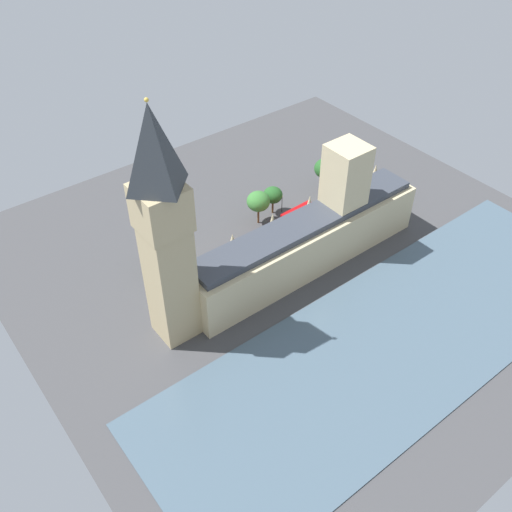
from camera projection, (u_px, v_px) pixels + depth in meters
ground_plane at (298, 260)px, 147.13m from camera, size 136.36×136.36×0.00m
river_thames at (397, 338)px, 127.05m from camera, size 39.25×122.72×0.25m
parliament_building at (312, 236)px, 141.40m from camera, size 12.25×66.36×30.11m
clock_tower at (164, 229)px, 110.17m from camera, size 9.55×9.55×56.07m
car_white_leading at (336, 207)px, 163.22m from camera, size 2.03×4.40×1.74m
double_decker_bus_far_end at (297, 215)px, 157.35m from camera, size 2.96×10.59×4.75m
double_decker_bus_kerbside at (270, 234)px, 151.15m from camera, size 2.90×10.57×4.75m
car_blue_trailing at (231, 257)px, 146.63m from camera, size 2.06×4.20×1.74m
car_silver_under_trees at (184, 274)px, 141.98m from camera, size 1.95×4.20×1.74m
pedestrian_opposite_hall at (197, 292)px, 137.24m from camera, size 0.52×0.62×1.55m
plane_tree_corner at (152, 247)px, 140.35m from camera, size 5.93×5.93×9.44m
plane_tree_by_river_gate at (258, 201)px, 154.52m from camera, size 6.40×6.40×9.95m
plane_tree_near_tower at (273, 195)px, 158.84m from camera, size 5.41×5.41×8.36m
plane_tree_midblock at (326, 169)px, 166.58m from camera, size 6.72×6.72×10.34m
street_lamp_slot_10 at (282, 200)px, 160.41m from camera, size 0.56×0.56×5.66m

